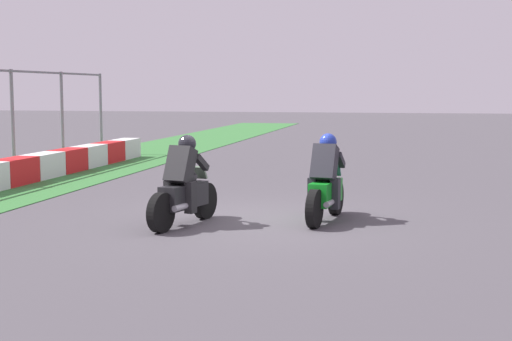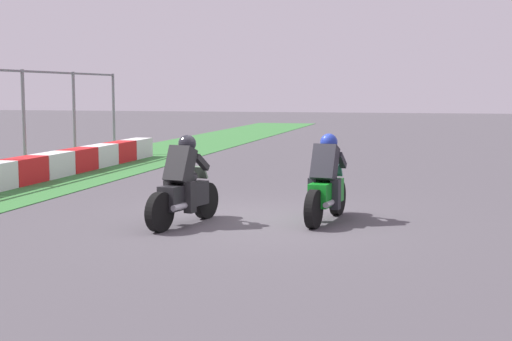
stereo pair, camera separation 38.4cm
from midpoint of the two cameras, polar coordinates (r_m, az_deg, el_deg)
ground_plane at (r=12.78m, az=-0.93°, el=-3.89°), size 120.00×120.00×0.00m
rider_lane_a at (r=12.68m, az=4.57°, el=-1.15°), size 2.04×0.60×1.51m
rider_lane_b at (r=12.32m, az=-6.50°, el=-1.39°), size 2.01×0.65×1.51m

